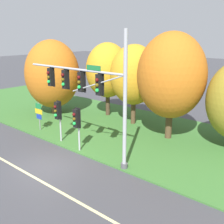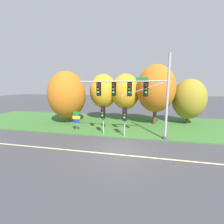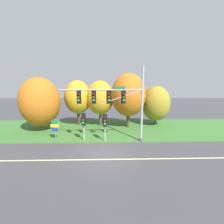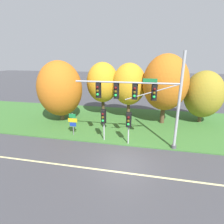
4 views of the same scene
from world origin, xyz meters
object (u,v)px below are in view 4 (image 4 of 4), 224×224
tree_behind_signpost (129,84)px  tree_tall_centre (203,94)px  tree_nearest_road (60,89)px  pedestrian_signal_further_along (103,118)px  pedestrian_signal_near_kerb (129,122)px  route_sign_post (73,122)px  traffic_signal_mast (143,96)px  tree_left_of_mast (103,83)px  tree_mid_verge (165,83)px

tree_behind_signpost → tree_tall_centre: bearing=1.1°
tree_nearest_road → tree_tall_centre: tree_nearest_road is taller
pedestrian_signal_further_along → tree_tall_centre: tree_tall_centre is taller
pedestrian_signal_near_kerb → route_sign_post: pedestrian_signal_near_kerb is taller
tree_behind_signpost → pedestrian_signal_further_along: bearing=-101.9°
route_sign_post → tree_tall_centre: size_ratio=0.38×
traffic_signal_mast → tree_behind_signpost: (-1.87, 7.07, -0.18)m
tree_left_of_mast → tree_behind_signpost: size_ratio=1.01×
traffic_signal_mast → pedestrian_signal_further_along: (-3.32, 0.17, -2.22)m
tree_nearest_road → route_sign_post: bearing=-51.2°
traffic_signal_mast → tree_tall_centre: size_ratio=1.45×
tree_behind_signpost → tree_mid_verge: tree_mid_verge is taller
traffic_signal_mast → tree_nearest_road: bearing=154.2°
pedestrian_signal_near_kerb → tree_tall_centre: bearing=44.0°
tree_left_of_mast → tree_behind_signpost: bearing=-8.8°
traffic_signal_mast → tree_tall_centre: (6.55, 7.23, -1.08)m
tree_nearest_road → traffic_signal_mast: bearing=-25.8°
route_sign_post → tree_behind_signpost: bearing=53.6°
tree_tall_centre → tree_left_of_mast: bearing=178.3°
tree_mid_verge → tree_tall_centre: 4.73m
pedestrian_signal_near_kerb → tree_behind_signpost: size_ratio=0.44×
traffic_signal_mast → pedestrian_signal_near_kerb: (-1.06, -0.11, -2.27)m
tree_left_of_mast → tree_tall_centre: size_ratio=1.14×
route_sign_post → traffic_signal_mast: bearing=-6.7°
traffic_signal_mast → tree_behind_signpost: bearing=104.8°
route_sign_post → tree_behind_signpost: 8.31m
traffic_signal_mast → tree_nearest_road: (-9.64, 4.65, -0.58)m
tree_left_of_mast → route_sign_post: bearing=-100.3°
tree_behind_signpost → tree_tall_centre: 8.47m
tree_nearest_road → tree_tall_centre: bearing=9.0°
tree_nearest_road → tree_mid_verge: size_ratio=0.91×
traffic_signal_mast → tree_behind_signpost: traffic_signal_mast is taller
traffic_signal_mast → pedestrian_signal_further_along: traffic_signal_mast is taller
route_sign_post → tree_left_of_mast: size_ratio=0.33×
tree_mid_verge → tree_tall_centre: size_ratio=1.30×
traffic_signal_mast → tree_left_of_mast: traffic_signal_mast is taller
route_sign_post → tree_mid_verge: (8.70, 5.24, 3.23)m
tree_nearest_road → tree_left_of_mast: tree_nearest_road is taller
tree_tall_centre → route_sign_post: bearing=-153.7°
pedestrian_signal_further_along → tree_nearest_road: (-6.32, 4.48, 1.64)m
tree_left_of_mast → traffic_signal_mast: bearing=-55.2°
tree_nearest_road → tree_behind_signpost: 8.15m
traffic_signal_mast → route_sign_post: (-6.51, 0.76, -2.97)m
tree_nearest_road → tree_left_of_mast: size_ratio=1.04×
traffic_signal_mast → route_sign_post: bearing=173.3°
traffic_signal_mast → tree_mid_verge: traffic_signal_mast is taller
route_sign_post → tree_behind_signpost: (4.64, 6.30, 2.78)m
traffic_signal_mast → tree_tall_centre: bearing=47.8°
route_sign_post → tree_nearest_road: (-3.13, 3.89, 2.39)m
pedestrian_signal_further_along → traffic_signal_mast: bearing=-3.0°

